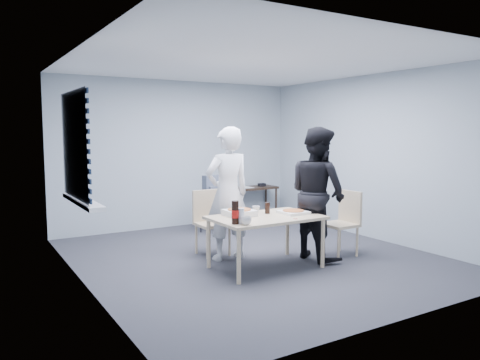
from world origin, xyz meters
TOP-DOWN VIEW (x-y plane):
  - room at (-2.20, 0.40)m, footprint 5.00×5.00m
  - dining_table at (-0.15, -0.50)m, footprint 1.35×0.85m
  - chair_far at (-0.43, 0.48)m, footprint 0.42×0.42m
  - chair_right at (1.14, -0.53)m, footprint 0.42×0.42m
  - person_white at (-0.35, 0.11)m, footprint 0.65×0.42m
  - person_black at (0.71, -0.47)m, footprint 0.47×0.86m
  - side_table at (1.43, 2.28)m, footprint 0.96×0.43m
  - stool at (0.23, 1.64)m, footprint 0.38×0.38m
  - backpack at (0.23, 1.62)m, footprint 0.32×0.23m
  - pizza_box_a at (-0.41, -0.29)m, footprint 0.34×0.34m
  - pizza_box_b at (0.26, -0.52)m, footprint 0.32×0.32m
  - mug_a at (-0.64, -0.83)m, footprint 0.17×0.17m
  - mug_b at (-0.13, -0.25)m, footprint 0.10×0.10m
  - cola_glass at (-0.02, -0.35)m, footprint 0.08×0.08m
  - soda_bottle at (-0.72, -0.72)m, footprint 0.08×0.08m
  - plastic_cups at (-0.65, -0.73)m, footprint 0.10×0.10m
  - rubber_band at (0.06, -0.83)m, footprint 0.07×0.07m
  - papers at (1.28, 2.27)m, footprint 0.23×0.30m
  - black_box at (1.65, 2.28)m, footprint 0.15×0.13m

SIDE VIEW (x-z plane):
  - stool at x=0.23m, z-range 0.16..0.69m
  - chair_far at x=-0.43m, z-range 0.07..0.96m
  - chair_right at x=1.14m, z-range 0.07..0.96m
  - side_table at x=1.43m, z-range 0.24..0.88m
  - dining_table at x=-0.15m, z-range 0.27..0.92m
  - papers at x=1.28m, z-range 0.64..0.65m
  - rubber_band at x=0.06m, z-range 0.66..0.66m
  - black_box at x=1.65m, z-range 0.64..0.70m
  - pizza_box_b at x=0.26m, z-range 0.66..0.70m
  - pizza_box_a at x=-0.41m, z-range 0.65..0.74m
  - mug_b at x=-0.13m, z-range 0.66..0.75m
  - mug_a at x=-0.64m, z-range 0.66..0.75m
  - cola_glass at x=-0.02m, z-range 0.66..0.80m
  - plastic_cups at x=-0.65m, z-range 0.66..0.83m
  - backpack at x=0.23m, z-range 0.53..0.97m
  - soda_bottle at x=-0.72m, z-range 0.65..0.92m
  - person_white at x=-0.35m, z-range 0.00..1.77m
  - person_black at x=0.71m, z-range 0.00..1.77m
  - room at x=-2.20m, z-range -1.06..3.94m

